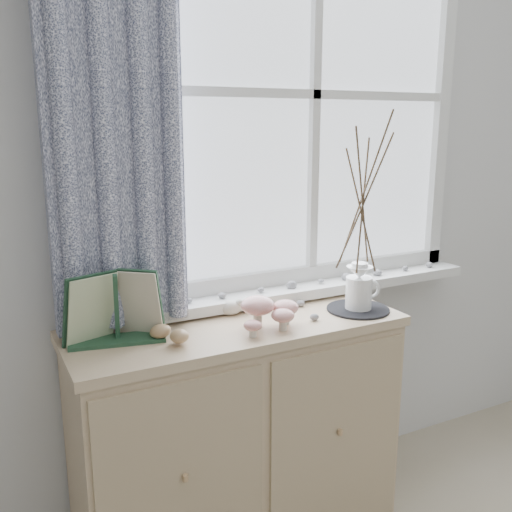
% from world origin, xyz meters
% --- Properties ---
extents(sideboard, '(1.20, 0.45, 0.85)m').
position_xyz_m(sideboard, '(-0.15, 1.75, 0.43)').
color(sideboard, tan).
rests_on(sideboard, ground).
extents(botanical_book, '(0.37, 0.20, 0.25)m').
position_xyz_m(botanical_book, '(-0.57, 1.74, 0.97)').
color(botanical_book, '#21442D').
rests_on(botanical_book, sideboard).
extents(toadstool_cluster, '(0.24, 0.17, 0.11)m').
position_xyz_m(toadstool_cluster, '(-0.07, 1.67, 0.91)').
color(toadstool_cluster, beige).
rests_on(toadstool_cluster, sideboard).
extents(wooden_eggs, '(0.10, 0.12, 0.08)m').
position_xyz_m(wooden_eggs, '(-0.42, 1.69, 0.88)').
color(wooden_eggs, tan).
rests_on(wooden_eggs, sideboard).
extents(songbird_figurine, '(0.13, 0.09, 0.06)m').
position_xyz_m(songbird_figurine, '(-0.14, 1.85, 0.88)').
color(songbird_figurine, silver).
rests_on(songbird_figurine, sideboard).
extents(crocheted_doily, '(0.24, 0.24, 0.01)m').
position_xyz_m(crocheted_doily, '(0.32, 1.68, 0.85)').
color(crocheted_doily, black).
rests_on(crocheted_doily, sideboard).
extents(twig_pitcher, '(0.35, 0.35, 0.75)m').
position_xyz_m(twig_pitcher, '(0.32, 1.68, 1.28)').
color(twig_pitcher, white).
rests_on(twig_pitcher, crocheted_doily).
extents(sideboard_pebbles, '(0.25, 0.19, 0.02)m').
position_xyz_m(sideboard_pebbles, '(0.20, 1.71, 0.86)').
color(sideboard_pebbles, gray).
rests_on(sideboard_pebbles, sideboard).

